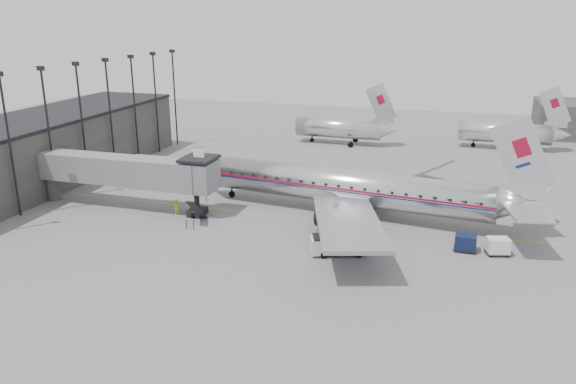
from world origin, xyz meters
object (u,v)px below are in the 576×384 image
Objects in this scene: airliner at (354,188)px; service_van at (339,241)px; baggage_cart_navy at (465,242)px; baggage_cart_white at (498,246)px; ramp_worker at (176,207)px.

airliner is 10.81m from service_van.
baggage_cart_navy is 0.87× the size of baggage_cart_white.
service_van reaches higher than ramp_worker.
baggage_cart_white is (13.67, 4.02, -0.40)m from service_van.
service_van is at bearing -178.95° from baggage_cart_white.
service_van is at bearing -79.41° from airliner.
baggage_cart_navy is 1.17× the size of ramp_worker.
baggage_cart_white is at bearing 1.46° from baggage_cart_navy.
service_van is 2.64× the size of baggage_cart_navy.
service_van is 19.54m from ramp_worker.
baggage_cart_navy is (10.87, 4.02, -0.40)m from service_van.
airliner is at bearing 151.62° from baggage_cart_navy.
service_van is 3.08× the size of ramp_worker.
airliner reaches higher than service_van.
airliner is 7.18× the size of service_van.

